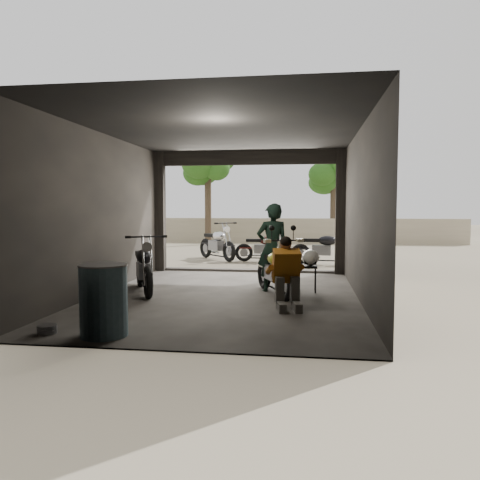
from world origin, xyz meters
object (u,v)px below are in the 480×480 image
(main_bike, at_px, (274,266))
(sign_post, at_px, (353,203))
(outside_bike_a, at_px, (217,241))
(outside_bike_b, at_px, (264,245))
(oil_drum, at_px, (104,301))
(helmet, at_px, (310,258))
(left_bike, at_px, (144,264))
(outside_bike_c, at_px, (323,245))
(stool, at_px, (307,269))
(rider, at_px, (272,248))
(mechanic, at_px, (287,275))

(main_bike, bearing_deg, sign_post, 38.35)
(outside_bike_a, xyz_separation_m, outside_bike_b, (1.58, -0.34, -0.09))
(oil_drum, height_order, sign_post, sign_post)
(main_bike, height_order, outside_bike_b, main_bike)
(helmet, bearing_deg, sign_post, 50.55)
(outside_bike_b, bearing_deg, left_bike, 159.63)
(outside_bike_b, bearing_deg, outside_bike_c, -107.11)
(outside_bike_c, height_order, oil_drum, outside_bike_c)
(left_bike, relative_size, outside_bike_a, 0.95)
(helmet, relative_size, sign_post, 0.13)
(outside_bike_a, height_order, stool, outside_bike_a)
(left_bike, relative_size, stool, 3.19)
(outside_bike_c, xyz_separation_m, helmet, (-0.43, -4.76, 0.14))
(outside_bike_a, relative_size, rider, 1.02)
(outside_bike_b, bearing_deg, oil_drum, 169.66)
(rider, xyz_separation_m, sign_post, (1.88, 2.91, 0.93))
(left_bike, bearing_deg, helmet, -17.67)
(main_bike, bearing_deg, mechanic, -99.09)
(outside_bike_b, xyz_separation_m, helmet, (1.42, -5.26, 0.18))
(outside_bike_b, bearing_deg, main_bike, -174.70)
(main_bike, xyz_separation_m, helmet, (0.71, 0.36, 0.14))
(outside_bike_a, height_order, mechanic, outside_bike_a)
(sign_post, bearing_deg, mechanic, -96.01)
(rider, relative_size, oil_drum, 1.87)
(outside_bike_b, distance_m, oil_drum, 9.04)
(outside_bike_a, bearing_deg, main_bike, -111.27)
(left_bike, height_order, rider, rider)
(mechanic, relative_size, helmet, 3.31)
(left_bike, distance_m, outside_bike_a, 6.08)
(main_bike, relative_size, left_bike, 0.98)
(outside_bike_b, relative_size, oil_drum, 1.64)
(outside_bike_b, relative_size, helmet, 4.42)
(left_bike, distance_m, outside_bike_c, 6.45)
(mechanic, height_order, stool, mechanic)
(sign_post, bearing_deg, main_bike, -106.78)
(stool, xyz_separation_m, oil_drum, (-2.68, -3.69, 0.01))
(outside_bike_b, height_order, stool, outside_bike_b)
(outside_bike_a, height_order, outside_bike_c, outside_bike_a)
(outside_bike_a, xyz_separation_m, mechanic, (2.60, -7.25, -0.03))
(stool, bearing_deg, outside_bike_c, 84.09)
(left_bike, relative_size, outside_bike_c, 1.03)
(stool, distance_m, oil_drum, 4.56)
(oil_drum, bearing_deg, outside_bike_a, 91.58)
(outside_bike_a, distance_m, outside_bike_c, 3.53)
(stool, bearing_deg, main_bike, -150.20)
(outside_bike_b, height_order, helmet, outside_bike_b)
(left_bike, relative_size, mechanic, 1.48)
(left_bike, height_order, mechanic, left_bike)
(left_bike, xyz_separation_m, helmet, (3.33, 0.48, 0.12))
(stool, height_order, helmet, helmet)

